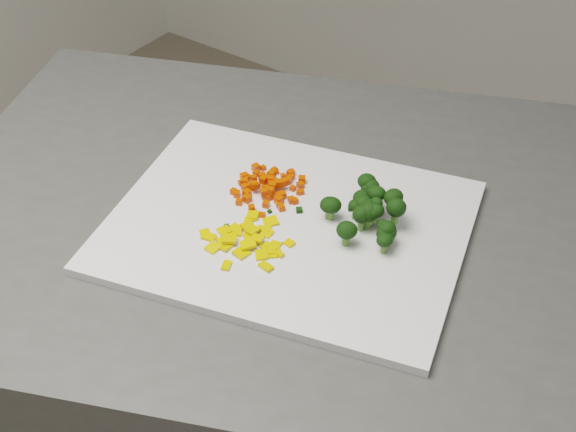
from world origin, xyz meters
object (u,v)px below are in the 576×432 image
Objects in this scene: cutting_board at (288,226)px; broccoli_pile at (375,208)px; carrot_pile at (268,182)px; pepper_pile at (248,236)px.

broccoli_pile is at bearing 32.80° from cutting_board.
cutting_board is 4.50× the size of carrot_pile.
pepper_pile is 0.97× the size of broccoli_pile.
carrot_pile is at bearing 146.64° from cutting_board.
carrot_pile is at bearing 112.49° from pepper_pile.
broccoli_pile is (0.14, 0.02, 0.01)m from carrot_pile.
pepper_pile is (-0.02, -0.05, 0.01)m from cutting_board.
broccoli_pile reaches higher than pepper_pile.
pepper_pile is at bearing -134.37° from broccoli_pile.
cutting_board is at bearing 69.37° from pepper_pile.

